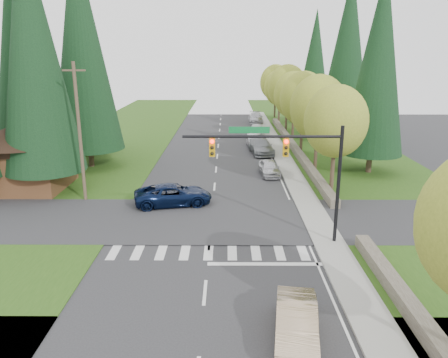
{
  "coord_description": "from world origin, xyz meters",
  "views": [
    {
      "loc": [
        0.97,
        -18.71,
        10.49
      ],
      "look_at": [
        0.82,
        8.03,
        2.8
      ],
      "focal_mm": 35.0,
      "sensor_mm": 36.0,
      "label": 1
    }
  ],
  "objects_px": {
    "parked_car_b": "(261,146)",
    "parked_car_e": "(256,118)",
    "parked_car_c": "(254,141)",
    "parked_car_d": "(257,130)",
    "sedan_champagne": "(296,323)",
    "parked_car_a": "(269,168)",
    "suv_navy": "(173,195)"
  },
  "relations": [
    {
      "from": "parked_car_c",
      "to": "parked_car_d",
      "type": "relative_size",
      "value": 0.92
    },
    {
      "from": "parked_car_d",
      "to": "parked_car_e",
      "type": "relative_size",
      "value": 0.9
    },
    {
      "from": "sedan_champagne",
      "to": "suv_navy",
      "type": "distance_m",
      "value": 16.7
    },
    {
      "from": "parked_car_a",
      "to": "parked_car_b",
      "type": "relative_size",
      "value": 0.73
    },
    {
      "from": "suv_navy",
      "to": "parked_car_c",
      "type": "relative_size",
      "value": 1.26
    },
    {
      "from": "sedan_champagne",
      "to": "parked_car_a",
      "type": "xyz_separation_m",
      "value": [
        1.19,
        23.42,
        -0.04
      ]
    },
    {
      "from": "suv_navy",
      "to": "sedan_champagne",
      "type": "bearing_deg",
      "value": -169.15
    },
    {
      "from": "parked_car_e",
      "to": "parked_car_d",
      "type": "bearing_deg",
      "value": -92.3
    },
    {
      "from": "sedan_champagne",
      "to": "parked_car_d",
      "type": "height_order",
      "value": "parked_car_d"
    },
    {
      "from": "parked_car_a",
      "to": "parked_car_c",
      "type": "relative_size",
      "value": 0.91
    },
    {
      "from": "sedan_champagne",
      "to": "parked_car_c",
      "type": "bearing_deg",
      "value": 96.7
    },
    {
      "from": "parked_car_c",
      "to": "parked_car_e",
      "type": "xyz_separation_m",
      "value": [
        1.4,
        18.58,
        0.05
      ]
    },
    {
      "from": "sedan_champagne",
      "to": "parked_car_d",
      "type": "relative_size",
      "value": 0.92
    },
    {
      "from": "parked_car_a",
      "to": "parked_car_e",
      "type": "height_order",
      "value": "parked_car_e"
    },
    {
      "from": "parked_car_a",
      "to": "parked_car_b",
      "type": "distance_m",
      "value": 8.84
    },
    {
      "from": "parked_car_d",
      "to": "suv_navy",
      "type": "bearing_deg",
      "value": -101.38
    },
    {
      "from": "parked_car_a",
      "to": "parked_car_d",
      "type": "bearing_deg",
      "value": 85.64
    },
    {
      "from": "sedan_champagne",
      "to": "parked_car_e",
      "type": "relative_size",
      "value": 0.83
    },
    {
      "from": "sedan_champagne",
      "to": "parked_car_e",
      "type": "height_order",
      "value": "parked_car_e"
    },
    {
      "from": "parked_car_e",
      "to": "sedan_champagne",
      "type": "bearing_deg",
      "value": -91.22
    },
    {
      "from": "parked_car_d",
      "to": "parked_car_a",
      "type": "bearing_deg",
      "value": -85.69
    },
    {
      "from": "parked_car_a",
      "to": "parked_car_e",
      "type": "xyz_separation_m",
      "value": [
        0.78,
        30.96,
        0.09
      ]
    },
    {
      "from": "parked_car_b",
      "to": "parked_car_d",
      "type": "relative_size",
      "value": 1.14
    },
    {
      "from": "parked_car_d",
      "to": "parked_car_b",
      "type": "bearing_deg",
      "value": -86.38
    },
    {
      "from": "parked_car_c",
      "to": "parked_car_a",
      "type": "bearing_deg",
      "value": -91.36
    },
    {
      "from": "parked_car_b",
      "to": "suv_navy",
      "type": "bearing_deg",
      "value": -120.64
    },
    {
      "from": "sedan_champagne",
      "to": "parked_car_e",
      "type": "xyz_separation_m",
      "value": [
        1.98,
        54.38,
        0.05
      ]
    },
    {
      "from": "suv_navy",
      "to": "parked_car_c",
      "type": "bearing_deg",
      "value": -30.93
    },
    {
      "from": "parked_car_b",
      "to": "parked_car_e",
      "type": "bearing_deg",
      "value": 81.4
    },
    {
      "from": "parked_car_a",
      "to": "sedan_champagne",
      "type": "bearing_deg",
      "value": -96.9
    },
    {
      "from": "suv_navy",
      "to": "parked_car_b",
      "type": "xyz_separation_m",
      "value": [
        7.59,
        16.86,
        0.03
      ]
    },
    {
      "from": "parked_car_a",
      "to": "parked_car_c",
      "type": "bearing_deg",
      "value": 88.85
    }
  ]
}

